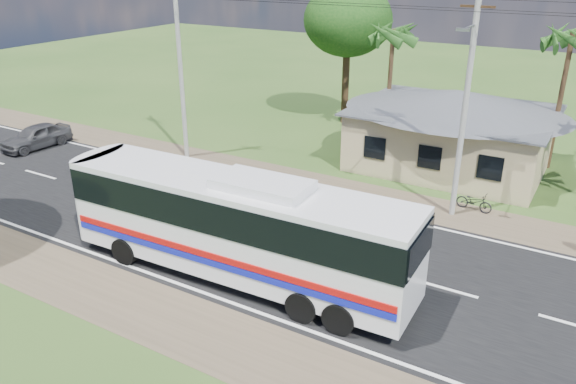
# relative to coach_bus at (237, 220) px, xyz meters

# --- Properties ---
(ground) EXTENTS (120.00, 120.00, 0.00)m
(ground) POSITION_rel_coach_bus_xyz_m (2.39, 3.14, -2.39)
(ground) COLOR #294719
(ground) RESTS_ON ground
(road) EXTENTS (120.00, 16.00, 0.03)m
(road) POSITION_rel_coach_bus_xyz_m (2.39, 3.14, -2.38)
(road) COLOR black
(road) RESTS_ON ground
(house) EXTENTS (12.40, 10.00, 5.00)m
(house) POSITION_rel_coach_bus_xyz_m (3.39, 16.14, 0.25)
(house) COLOR tan
(house) RESTS_ON ground
(utility_poles) EXTENTS (32.80, 2.22, 11.00)m
(utility_poles) POSITION_rel_coach_bus_xyz_m (5.06, 9.63, 3.38)
(utility_poles) COLOR #9E9E99
(utility_poles) RESTS_ON ground
(palm_mid) EXTENTS (2.80, 2.80, 8.20)m
(palm_mid) POSITION_rel_coach_bus_xyz_m (8.39, 18.64, 4.77)
(palm_mid) COLOR #47301E
(palm_mid) RESTS_ON ground
(palm_far) EXTENTS (2.80, 2.80, 7.70)m
(palm_far) POSITION_rel_coach_bus_xyz_m (-1.61, 19.14, 4.29)
(palm_far) COLOR #47301E
(palm_far) RESTS_ON ground
(tree_behind_house) EXTENTS (6.00, 6.00, 9.61)m
(tree_behind_house) POSITION_rel_coach_bus_xyz_m (-5.61, 21.14, 4.72)
(tree_behind_house) COLOR #47301E
(tree_behind_house) RESTS_ON ground
(coach_bus) EXTENTS (13.55, 3.27, 4.18)m
(coach_bus) POSITION_rel_coach_bus_xyz_m (0.00, 0.00, 0.00)
(coach_bus) COLOR silver
(coach_bus) RESTS_ON ground
(motorcycle) EXTENTS (1.80, 0.83, 0.91)m
(motorcycle) POSITION_rel_coach_bus_xyz_m (6.16, 10.58, -1.94)
(motorcycle) COLOR black
(motorcycle) RESTS_ON ground
(small_car) EXTENTS (2.04, 4.47, 1.49)m
(small_car) POSITION_rel_coach_bus_xyz_m (-19.78, 6.17, -1.65)
(small_car) COLOR #2F2F32
(small_car) RESTS_ON ground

